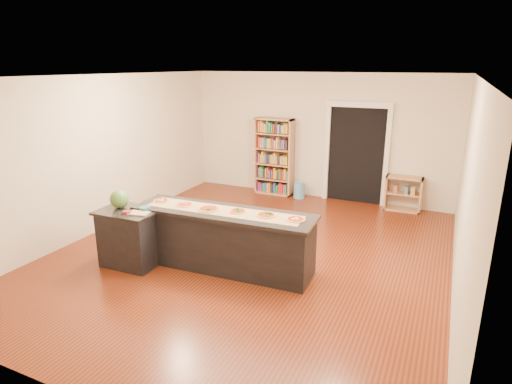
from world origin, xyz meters
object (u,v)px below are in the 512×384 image
at_px(kitchen_island, 224,239).
at_px(bookshelf, 274,157).
at_px(side_counter, 130,237).
at_px(watermelon, 119,199).
at_px(low_shelf, 403,194).
at_px(waste_bin, 299,190).

relative_size(kitchen_island, bookshelf, 1.54).
relative_size(side_counter, watermelon, 3.18).
bearing_deg(kitchen_island, watermelon, -165.87).
height_order(kitchen_island, low_shelf, kitchen_island).
xyz_separation_m(side_counter, bookshelf, (0.55, 4.38, 0.45)).
xyz_separation_m(low_shelf, waste_bin, (-2.26, -0.09, -0.18)).
distance_m(low_shelf, watermelon, 5.72).
bearing_deg(watermelon, bookshelf, 80.52).
relative_size(kitchen_island, waste_bin, 7.42).
bearing_deg(low_shelf, side_counter, -128.43).
relative_size(low_shelf, watermelon, 2.62).
bearing_deg(waste_bin, kitchen_island, -88.10).
relative_size(side_counter, bookshelf, 0.50).
bearing_deg(kitchen_island, waste_bin, 89.08).
bearing_deg(bookshelf, waste_bin, -7.18).
height_order(side_counter, bookshelf, bookshelf).
distance_m(kitchen_island, watermelon, 1.69).
relative_size(kitchen_island, watermelon, 9.81).
xyz_separation_m(side_counter, low_shelf, (3.48, 4.39, -0.08)).
relative_size(bookshelf, low_shelf, 2.43).
distance_m(side_counter, bookshelf, 4.44).
bearing_deg(low_shelf, kitchen_island, -118.79).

